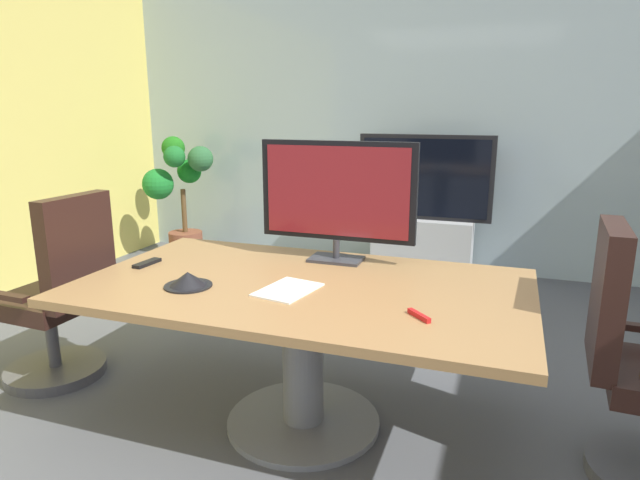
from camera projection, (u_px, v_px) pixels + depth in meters
ground_plane at (307, 465)px, 2.41m from camera, size 7.62×7.62×0.00m
wall_back_glass_partition at (431, 117)px, 5.10m from camera, size 6.28×0.10×2.90m
conference_table at (303, 318)px, 2.60m from camera, size 2.09×1.20×0.74m
office_chair_left at (60, 304)px, 3.08m from camera, size 0.60×0.58×1.09m
tv_monitor at (337, 194)px, 2.85m from camera, size 0.84×0.18×0.64m
wall_display_unit at (423, 230)px, 5.01m from camera, size 1.20×0.36×1.31m
potted_plant at (179, 192)px, 5.48m from camera, size 0.72×0.51×1.26m
conference_phone at (188, 280)px, 2.50m from camera, size 0.22×0.22×0.07m
remote_control at (147, 263)px, 2.85m from camera, size 0.06×0.17×0.02m
whiteboard_marker at (419, 316)px, 2.13m from camera, size 0.11×0.11×0.02m
paper_notepad at (288, 290)px, 2.45m from camera, size 0.26×0.33×0.01m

